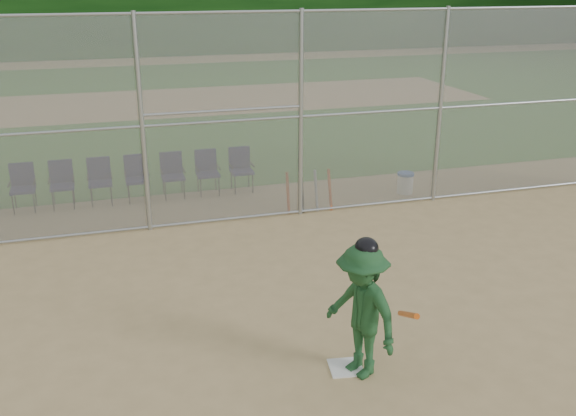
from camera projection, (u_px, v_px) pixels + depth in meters
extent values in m
plane|color=tan|center=(343.00, 352.00, 8.25)|extent=(100.00, 100.00, 0.00)
plane|color=#285E1C|center=(173.00, 102.00, 24.46)|extent=(100.00, 100.00, 0.00)
plane|color=tan|center=(173.00, 102.00, 24.46)|extent=(24.00, 24.00, 0.00)
cube|color=gray|center=(250.00, 120.00, 12.07)|extent=(16.00, 0.02, 4.00)
cylinder|color=#9EA3A8|center=(248.00, 12.00, 11.40)|extent=(16.00, 0.05, 0.05)
cube|color=silver|center=(346.00, 367.00, 7.91)|extent=(0.46, 0.46, 0.02)
imported|color=#1D4A25|center=(361.00, 311.00, 7.54)|extent=(0.98, 1.24, 1.69)
ellipsoid|color=black|center=(364.00, 248.00, 7.26)|extent=(0.27, 0.30, 0.23)
cylinder|color=#DE5814|center=(408.00, 315.00, 7.25)|extent=(0.26, 0.78, 0.44)
cylinder|color=white|center=(405.00, 184.00, 14.20)|extent=(0.35, 0.35, 0.41)
cylinder|color=#2750AC|center=(406.00, 174.00, 14.12)|extent=(0.37, 0.37, 0.05)
cylinder|color=#D84C14|center=(288.00, 193.00, 12.93)|extent=(0.06, 0.21, 0.85)
cylinder|color=black|center=(302.00, 192.00, 13.01)|extent=(0.06, 0.23, 0.84)
cylinder|color=#B2B2B7|center=(316.00, 191.00, 13.09)|extent=(0.06, 0.26, 0.84)
cylinder|color=#D84C14|center=(330.00, 189.00, 13.17)|extent=(0.06, 0.29, 0.83)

